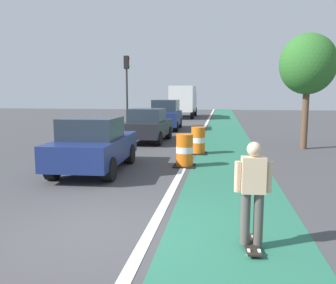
{
  "coord_description": "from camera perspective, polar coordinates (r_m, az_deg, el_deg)",
  "views": [
    {
      "loc": [
        2.1,
        -5.52,
        2.39
      ],
      "look_at": [
        0.66,
        3.74,
        1.1
      ],
      "focal_mm": 36.79,
      "sensor_mm": 36.0,
      "label": 1
    }
  ],
  "objects": [
    {
      "name": "traffic_light_corner",
      "position": [
        24.99,
        -6.85,
        10.35
      ],
      "size": [
        0.41,
        0.32,
        5.1
      ],
      "color": "#2D2D2D",
      "rests_on": "ground"
    },
    {
      "name": "traffic_barrel_mid",
      "position": [
        14.02,
        5.01,
        0.2
      ],
      "size": [
        0.73,
        0.73,
        1.09
      ],
      "color": "orange",
      "rests_on": "ground"
    },
    {
      "name": "skateboarder_on_lane",
      "position": [
        5.48,
        13.86,
        -8.05
      ],
      "size": [
        0.57,
        0.82,
        1.69
      ],
      "color": "black",
      "rests_on": "ground"
    },
    {
      "name": "delivery_truck_down_block",
      "position": [
        36.25,
        2.66,
        6.99
      ],
      "size": [
        2.45,
        7.63,
        3.23
      ],
      "color": "silver",
      "rests_on": "ground"
    },
    {
      "name": "parked_sedan_second",
      "position": [
        17.57,
        -3.37,
        2.75
      ],
      "size": [
        2.03,
        4.16,
        1.7
      ],
      "color": "black",
      "rests_on": "ground"
    },
    {
      "name": "bike_lane_strip",
      "position": [
        17.68,
        9.7,
        -0.02
      ],
      "size": [
        2.5,
        80.0,
        0.01
      ],
      "primitive_type": "cube",
      "color": "#286B51",
      "rests_on": "ground"
    },
    {
      "name": "ground_plane",
      "position": [
        6.37,
        -11.47,
        -14.37
      ],
      "size": [
        100.0,
        100.0,
        0.0
      ],
      "primitive_type": "plane",
      "color": "#424244"
    },
    {
      "name": "lane_divider_stripe",
      "position": [
        17.72,
        4.85,
        0.09
      ],
      "size": [
        0.2,
        80.0,
        0.01
      ],
      "primitive_type": "cube",
      "color": "silver",
      "rests_on": "ground"
    },
    {
      "name": "street_tree_sidewalk",
      "position": [
        16.33,
        22.16,
        11.77
      ],
      "size": [
        2.4,
        2.4,
        5.0
      ],
      "color": "brown",
      "rests_on": "ground"
    },
    {
      "name": "parked_sedan_nearest",
      "position": [
        10.98,
        -12.15,
        -0.49
      ],
      "size": [
        2.05,
        4.17,
        1.7
      ],
      "color": "navy",
      "rests_on": "ground"
    },
    {
      "name": "parked_suv_third",
      "position": [
        23.76,
        -0.32,
        4.59
      ],
      "size": [
        2.05,
        4.67,
        2.04
      ],
      "color": "navy",
      "rests_on": "ground"
    },
    {
      "name": "traffic_barrel_front",
      "position": [
        11.5,
        2.76,
        -1.46
      ],
      "size": [
        0.73,
        0.73,
        1.09
      ],
      "color": "orange",
      "rests_on": "ground"
    }
  ]
}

